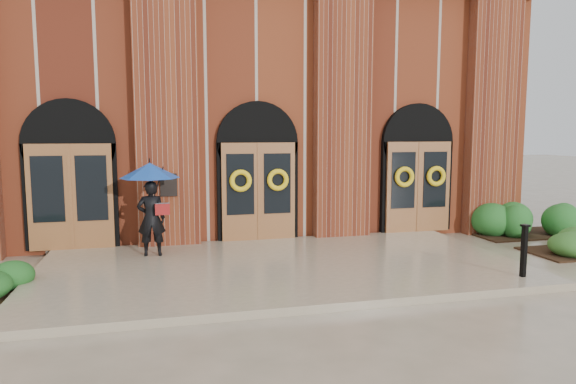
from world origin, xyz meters
name	(u,v)px	position (x,y,z in m)	size (l,w,h in m)	color
ground	(283,273)	(0.00, 0.00, 0.00)	(90.00, 90.00, 0.00)	tan
landing	(282,267)	(0.00, 0.15, 0.07)	(10.00, 5.30, 0.15)	tan
church_building	(227,116)	(0.00, 8.78, 3.50)	(16.20, 12.53, 7.00)	maroon
man_with_umbrella	(151,191)	(-2.66, 1.59, 1.61)	(1.37, 1.37, 2.09)	black
metal_post	(524,249)	(4.30, -1.89, 0.69)	(0.16, 0.16, 1.02)	black
hedge_wall_right	(537,219)	(8.00, 2.20, 0.44)	(3.43, 1.37, 0.88)	#1F581F
hedge_front_right	(566,243)	(7.00, 0.00, 0.27)	(1.53, 1.32, 0.54)	#2D5D21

